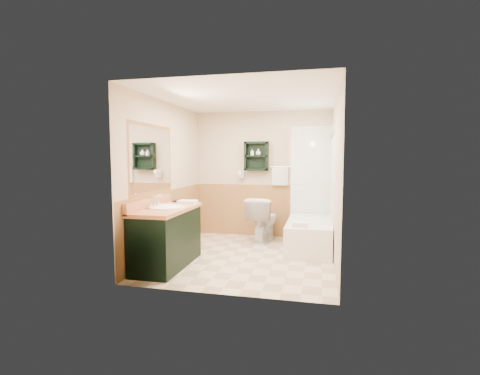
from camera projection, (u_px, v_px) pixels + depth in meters
name	position (u px, v px, depth m)	size (l,w,h in m)	color
floor	(246.00, 257.00, 5.34)	(3.00, 3.00, 0.00)	beige
back_wall	(262.00, 174.00, 6.71)	(2.60, 0.04, 2.40)	beige
left_wall	(165.00, 178.00, 5.52)	(0.04, 3.00, 2.40)	beige
right_wall	(337.00, 180.00, 4.94)	(0.04, 3.00, 2.40)	beige
ceiling	(247.00, 97.00, 5.13)	(2.60, 3.00, 0.04)	white
wainscot_left	(168.00, 221.00, 5.58)	(2.98, 2.98, 1.00)	#A97F44
wainscot_back	(262.00, 210.00, 6.74)	(2.58, 2.58, 1.00)	#A97F44
mirror_frame	(152.00, 159.00, 4.95)	(1.30, 1.30, 1.00)	brown
mirror_glass	(152.00, 159.00, 4.95)	(1.20, 1.20, 0.90)	white
tile_right	(332.00, 186.00, 5.69)	(1.50, 1.50, 2.10)	white
tile_back	(316.00, 183.00, 6.45)	(0.95, 0.95, 2.10)	white
tile_accent	(333.00, 134.00, 5.62)	(1.50, 1.50, 0.10)	#164D2D
wall_shelf	(256.00, 156.00, 6.59)	(0.45, 0.15, 0.55)	black
hair_dryer	(241.00, 174.00, 6.71)	(0.10, 0.24, 0.18)	white
towel_bar	(280.00, 167.00, 6.55)	(0.40, 0.06, 0.40)	silver
curtain_rod	(287.00, 129.00, 5.78)	(0.03, 0.03, 1.60)	silver
shower_curtain	(287.00, 179.00, 6.02)	(1.05, 1.05, 1.70)	beige
vanity	(167.00, 237.00, 4.86)	(0.59, 1.30, 0.83)	black
bathtub	(309.00, 235.00, 5.81)	(0.71, 1.50, 0.48)	white
toilet	(263.00, 220.00, 6.31)	(0.45, 0.81, 0.80)	white
counter_towel	(188.00, 202.00, 5.33)	(0.27, 0.21, 0.04)	silver
vanity_book	(175.00, 195.00, 5.52)	(0.15, 0.02, 0.20)	black
tub_towel	(300.00, 224.00, 5.27)	(0.24, 0.20, 0.07)	silver
soap_bottle_a	(252.00, 154.00, 6.60)	(0.06, 0.12, 0.06)	white
soap_bottle_b	(258.00, 153.00, 6.57)	(0.10, 0.12, 0.10)	white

